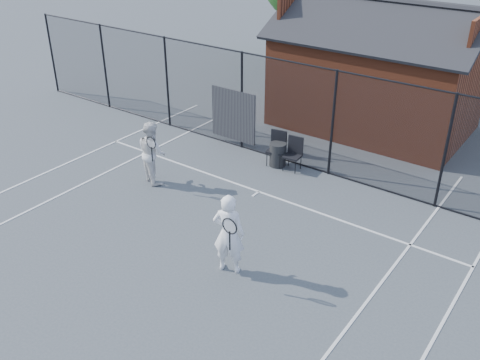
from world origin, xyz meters
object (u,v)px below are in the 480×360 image
Objects in this scene: chair_left at (292,155)px; chair_right at (276,149)px; clubhouse at (376,79)px; player_back at (152,152)px; player_front at (229,234)px; waste_bin at (278,154)px.

chair_left is 0.55m from chair_right.
clubhouse is 6.61× the size of chair_right.
chair_right is at bearing 51.61° from player_back.
player_back is at bearing -140.74° from chair_left.
chair_right reaches higher than chair_left.
clubhouse is at bearing 95.28° from player_front.
waste_bin is at bearing 110.77° from player_front.
waste_bin is at bearing 173.99° from chair_left.
player_front is (0.84, -9.09, -0.70)m from clubhouse.
chair_left is at bearing -10.76° from chair_right.
clubhouse is at bearing 66.03° from player_back.
clubhouse reaches higher than player_back.
player_front is at bearing -84.72° from clubhouse.
chair_left is (-1.29, 4.69, -0.43)m from player_front.
clubhouse is 4.57m from chair_left.
waste_bin is at bearing -102.03° from clubhouse.
chair_right is at bearing 173.99° from chair_left.
chair_left is at bearing 0.00° from waste_bin.
clubhouse is 4.65m from chair_right.
player_front is 2.60× the size of waste_bin.
clubhouse is at bearing 77.97° from waste_bin.
clubhouse reaches higher than player_front.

